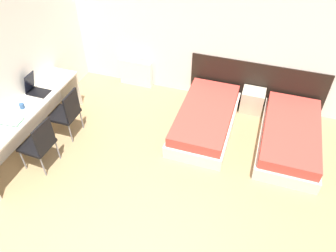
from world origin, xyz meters
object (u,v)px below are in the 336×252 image
at_px(bed_near_door, 290,137).
at_px(laptop, 35,89).
at_px(nightstand, 252,101).
at_px(chair_near_notebook, 39,143).
at_px(bed_near_window, 205,119).
at_px(chair_near_laptop, 67,112).

height_order(bed_near_door, laptop, laptop).
distance_m(bed_near_door, nightstand, 1.09).
distance_m(nightstand, laptop, 3.99).
relative_size(nightstand, chair_near_notebook, 0.50).
distance_m(bed_near_door, chair_near_notebook, 4.15).
xyz_separation_m(bed_near_window, nightstand, (0.75, 0.79, 0.02)).
xyz_separation_m(bed_near_window, chair_near_laptop, (-2.27, -0.92, 0.30)).
bearing_deg(bed_near_door, chair_near_notebook, -155.39).
relative_size(bed_near_window, chair_near_notebook, 2.11).
bearing_deg(chair_near_notebook, nightstand, 42.62).
xyz_separation_m(nightstand, chair_near_notebook, (-3.02, -2.52, 0.28)).
bearing_deg(chair_near_laptop, bed_near_door, 13.46).
xyz_separation_m(nightstand, laptop, (-3.57, -1.67, 0.61)).
bearing_deg(chair_near_notebook, bed_near_window, 40.02).
height_order(bed_near_window, bed_near_door, same).
xyz_separation_m(bed_near_window, laptop, (-2.83, -0.88, 0.64)).
bearing_deg(laptop, bed_near_window, 17.44).
relative_size(bed_near_door, nightstand, 4.23).
bearing_deg(bed_near_door, nightstand, 133.35).
bearing_deg(laptop, bed_near_door, 11.64).
distance_m(chair_near_laptop, chair_near_notebook, 0.80).
relative_size(chair_near_laptop, chair_near_notebook, 1.00).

